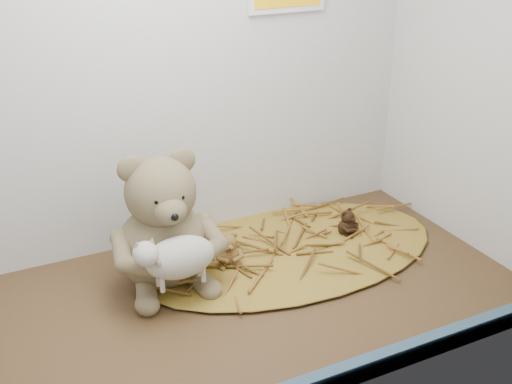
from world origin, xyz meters
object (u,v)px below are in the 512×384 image
main_teddy (161,219)px  toy_lamb (180,257)px  mini_teddy_brown (347,221)px  mini_teddy_tan (228,247)px

main_teddy → toy_lamb: size_ratio=1.60×
toy_lamb → mini_teddy_brown: bearing=11.7°
toy_lamb → mini_teddy_brown: toy_lamb is taller
mini_teddy_tan → mini_teddy_brown: mini_teddy_tan is taller
toy_lamb → mini_teddy_tan: 17.02cm
mini_teddy_tan → toy_lamb: bearing=-131.6°
mini_teddy_brown → mini_teddy_tan: bearing=153.5°
main_teddy → mini_teddy_brown: bearing=0.7°
main_teddy → mini_teddy_brown: (42.79, -1.12, -9.46)cm
main_teddy → toy_lamb: main_teddy is taller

